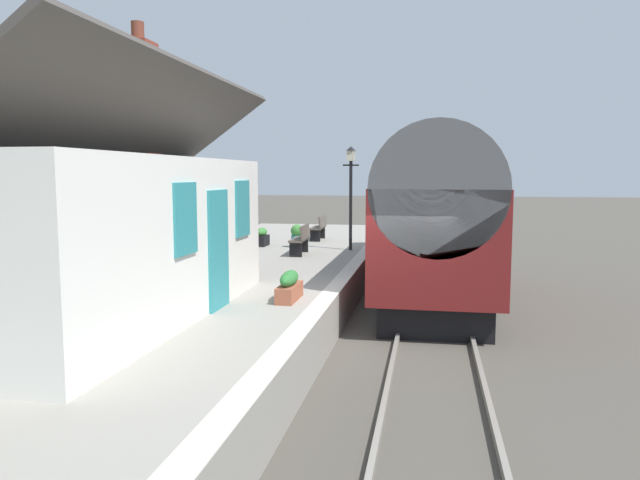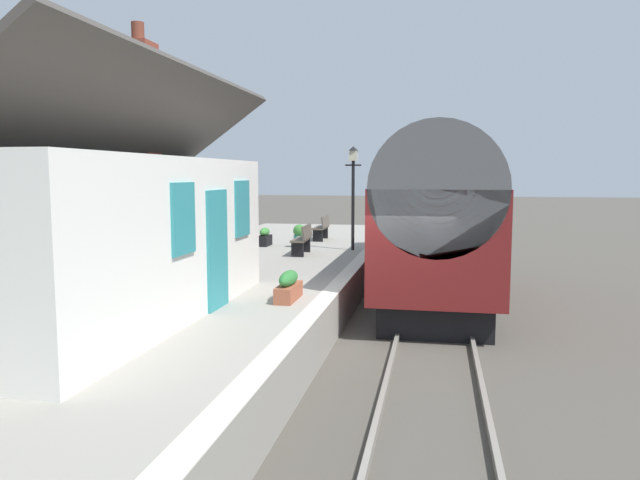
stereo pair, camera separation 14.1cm
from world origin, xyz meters
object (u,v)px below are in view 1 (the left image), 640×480
Objects in this scene: train at (435,216)px; bench_by_lamp at (301,239)px; lamp_post_platform at (351,177)px; station_building at (92,230)px; planter_corner_building at (289,286)px; planter_bench_right at (262,237)px; bench_platform_end at (319,227)px; tree_far_left at (70,118)px; planter_by_door at (297,235)px.

train is 6.03× the size of bench_by_lamp.
lamp_post_platform reaches higher than bench_by_lamp.
station_building is 10.08m from lamp_post_platform.
lamp_post_platform is at bearing -1.06° from planter_corner_building.
planter_corner_building is 8.72m from planter_bench_right.
bench_platform_end reaches higher than planter_corner_building.
planter_corner_building is 0.15× the size of tree_far_left.
lamp_post_platform is (-0.52, -3.03, 2.00)m from planter_bench_right.
train is at bearing -122.09° from planter_bench_right.
lamp_post_platform is 9.76m from tree_far_left.
bench_by_lamp is at bearing 135.96° from lamp_post_platform.
bench_platform_end is 2.61m from planter_bench_right.
bench_by_lamp is at bearing -11.84° from station_building.
station_building reaches higher than train.
planter_by_door is 0.24× the size of lamp_post_platform.
station_building is (-6.58, 5.61, 0.15)m from train.
planter_bench_right is (1.87, 1.73, -0.18)m from bench_by_lamp.
bench_platform_end is at bearing -36.47° from planter_bench_right.
bench_by_lamp is 2.55m from planter_bench_right.
planter_by_door is at bearing 11.62° from planter_corner_building.
train reaches higher than planter_bench_right.
bench_platform_end is 1.38× the size of planter_corner_building.
tree_far_left is (3.03, 12.15, 2.94)m from train.
bench_by_lamp is at bearing -99.44° from tree_far_left.
train is 5.54m from planter_corner_building.
bench_by_lamp is 0.20× the size of tree_far_left.
bench_platform_end reaches higher than planter_bench_right.
bench_by_lamp is at bearing -137.12° from planter_bench_right.
train reaches higher than bench_by_lamp.
train is 11.55× the size of planter_bench_right.
planter_corner_building is 1.38× the size of planter_bench_right.
tree_far_left is (7.74, 9.42, 3.98)m from planter_corner_building.
train is at bearing -30.11° from planter_corner_building.
planter_bench_right is at bearing 42.88° from bench_by_lamp.
lamp_post_platform is at bearing -17.52° from station_building.
planter_corner_building is at bearing -168.38° from planter_by_door.
bench_platform_end is at bearing 35.94° from train.
planter_bench_right is 7.65m from tree_far_left.
bench_by_lamp is 1.79m from planter_by_door.
planter_by_door is (9.95, -1.22, -1.07)m from station_building.
train is 5.61m from planter_by_door.
station_building is 5.36× the size of bench_by_lamp.
planter_by_door reaches higher than planter_corner_building.
lamp_post_platform reaches higher than planter_bench_right.
station_building is at bearing 162.48° from lamp_post_platform.
station_building is 2.35× the size of lamp_post_platform.
planter_corner_building is at bearing -160.66° from planter_bench_right.
planter_by_door is 2.65m from lamp_post_platform.
planter_corner_building is 0.32× the size of lamp_post_platform.
train is 2.64× the size of lamp_post_platform.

